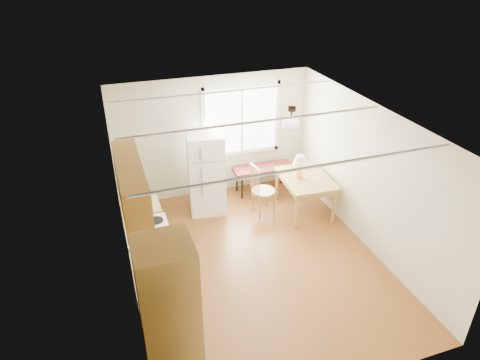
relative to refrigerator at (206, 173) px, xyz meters
name	(u,v)px	position (x,y,z in m)	size (l,w,h in m)	color
room_shell	(257,197)	(0.34, -1.84, 0.43)	(4.60, 5.60, 2.62)	#5C3012
kitchen_run	(154,267)	(-1.38, -2.48, 0.02)	(0.65, 3.40, 2.20)	brown
window_unit	(241,120)	(0.94, 0.63, 0.73)	(1.64, 0.05, 1.51)	white
pendant_light	(291,123)	(1.04, -1.44, 1.42)	(0.26, 0.26, 0.40)	black
refrigerator	(206,173)	(0.00, 0.00, 0.00)	(0.76, 0.76, 1.63)	white
bench	(263,170)	(1.31, 0.32, -0.31)	(1.26, 0.50, 0.57)	#551714
dining_table	(306,182)	(1.80, -0.67, -0.17)	(0.96, 1.24, 0.75)	olive
chair	(259,187)	(0.92, -0.48, -0.22)	(0.47, 0.46, 1.03)	olive
table_lamp	(300,162)	(1.67, -0.64, 0.27)	(0.27, 0.27, 0.47)	gold
coffee_maker	(160,290)	(-1.38, -3.16, 0.23)	(0.22, 0.27, 0.39)	black
kettle	(149,252)	(-1.41, -2.32, 0.17)	(0.11, 0.11, 0.21)	red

